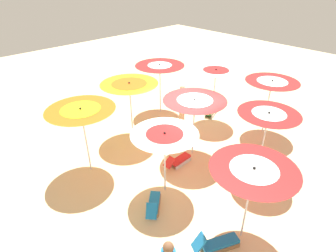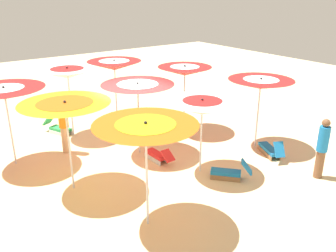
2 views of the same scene
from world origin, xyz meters
TOP-DOWN VIEW (x-y plane):
  - ground at (0.00, 0.00)m, footprint 37.23×37.23m
  - beach_umbrella_0 at (3.54, -1.40)m, footprint 2.12×2.12m
  - beach_umbrella_1 at (2.76, 0.80)m, footprint 1.90×1.90m
  - beach_umbrella_2 at (1.59, 3.11)m, footprint 2.27×2.27m
  - beach_umbrella_3 at (0.80, -2.75)m, footprint 1.92×1.92m
  - beach_umbrella_4 at (0.08, -0.37)m, footprint 2.24×2.24m
  - beach_umbrella_5 at (-0.79, 2.24)m, footprint 2.25×2.25m
  - beach_umbrella_6 at (-1.76, -3.80)m, footprint 2.08×2.08m
  - beach_umbrella_7 at (-2.05, -1.11)m, footprint 1.99×1.99m
  - beach_umbrella_8 at (-3.25, 1.47)m, footprint 2.20×2.20m
  - lounger_0 at (0.51, -1.89)m, footprint 0.41×1.19m
  - lounger_1 at (3.21, 1.19)m, footprint 1.22×0.79m
  - lounger_2 at (-2.86, -1.48)m, footprint 1.05×0.99m
  - lounger_3 at (-2.56, -3.59)m, footprint 1.28×0.81m
  - lounger_4 at (-0.79, -0.49)m, footprint 1.19×0.36m
  - beachgoer_1 at (1.49, 1.55)m, footprint 0.30×0.30m
  - beach_ball at (5.19, 0.12)m, footprint 0.28×0.28m

SIDE VIEW (x-z plane):
  - ground at x=0.00m, z-range -0.04..0.00m
  - beach_ball at x=5.19m, z-range 0.00..0.28m
  - lounger_4 at x=-0.79m, z-range -0.06..0.45m
  - lounger_2 at x=-2.86m, z-range -0.10..0.51m
  - lounger_3 at x=-2.56m, z-range -0.13..0.54m
  - lounger_1 at x=3.21m, z-range -0.10..0.52m
  - lounger_0 at x=0.51m, z-range -0.12..0.56m
  - beachgoer_1 at x=1.49m, z-range 0.05..1.90m
  - beach_umbrella_7 at x=-2.05m, z-range 0.85..3.06m
  - beach_umbrella_4 at x=0.08m, z-range 0.96..3.29m
  - beach_umbrella_6 at x=-1.76m, z-range 0.96..3.31m
  - beach_umbrella_0 at x=3.54m, z-range 0.96..3.35m
  - beach_umbrella_2 at x=1.59m, z-range 0.99..3.42m
  - beach_umbrella_8 at x=-3.25m, z-range 0.97..3.45m
  - beach_umbrella_5 at x=-0.79m, z-range 1.01..3.45m
  - beach_umbrella_3 at x=0.80m, z-range 1.01..3.47m
  - beach_umbrella_1 at x=2.76m, z-range 1.02..3.51m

